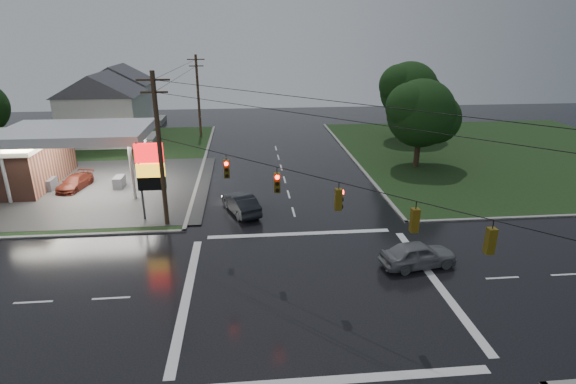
{
  "coord_description": "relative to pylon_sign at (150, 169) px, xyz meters",
  "views": [
    {
      "loc": [
        -3.5,
        -21.4,
        13.6
      ],
      "look_at": [
        -0.77,
        7.43,
        3.0
      ],
      "focal_mm": 28.0,
      "sensor_mm": 36.0,
      "label": 1
    }
  ],
  "objects": [
    {
      "name": "tree_ne_near",
      "position": [
        24.64,
        11.49,
        1.55
      ],
      "size": [
        7.99,
        6.8,
        8.98
      ],
      "color": "black",
      "rests_on": "ground"
    },
    {
      "name": "traffic_signals",
      "position": [
        10.52,
        -10.52,
        2.47
      ],
      "size": [
        26.87,
        26.87,
        1.47
      ],
      "color": "black",
      "rests_on": "ground"
    },
    {
      "name": "utility_pole_nw",
      "position": [
        1.0,
        -1.0,
        1.71
      ],
      "size": [
        2.2,
        0.32,
        11.0
      ],
      "color": "#382619",
      "rests_on": "ground"
    },
    {
      "name": "grass_ne",
      "position": [
        36.5,
        15.5,
        -3.97
      ],
      "size": [
        36.0,
        36.0,
        0.08
      ],
      "primitive_type": "cube",
      "color": "black",
      "rests_on": "ground"
    },
    {
      "name": "tree_ne_far",
      "position": [
        27.65,
        23.49,
        2.17
      ],
      "size": [
        8.46,
        7.2,
        9.8
      ],
      "color": "black",
      "rests_on": "ground"
    },
    {
      "name": "house_far",
      "position": [
        -11.45,
        37.5,
        0.39
      ],
      "size": [
        11.05,
        8.48,
        8.6
      ],
      "color": "silver",
      "rests_on": "ground"
    },
    {
      "name": "car_crossing",
      "position": [
        17.08,
        -8.67,
        -3.23
      ],
      "size": [
        4.83,
        2.56,
        1.57
      ],
      "primitive_type": "imported",
      "rotation": [
        0.0,
        0.0,
        1.73
      ],
      "color": "slate",
      "rests_on": "ground"
    },
    {
      "name": "car_pump",
      "position": [
        -8.4,
        7.66,
        -3.38
      ],
      "size": [
        2.56,
        4.58,
        1.25
      ],
      "primitive_type": "imported",
      "rotation": [
        0.0,
        0.0,
        -0.2
      ],
      "color": "#4F1B12",
      "rests_on": "ground"
    },
    {
      "name": "house_near",
      "position": [
        -10.45,
        25.5,
        0.39
      ],
      "size": [
        11.05,
        8.48,
        8.6
      ],
      "color": "silver",
      "rests_on": "ground"
    },
    {
      "name": "car_north",
      "position": [
        6.41,
        0.79,
        -3.23
      ],
      "size": [
        3.24,
        5.03,
        1.57
      ],
      "primitive_type": "imported",
      "rotation": [
        0.0,
        0.0,
        3.5
      ],
      "color": "black",
      "rests_on": "ground"
    },
    {
      "name": "pylon_sign",
      "position": [
        0.0,
        0.0,
        0.0
      ],
      "size": [
        2.0,
        0.35,
        6.0
      ],
      "color": "#59595E",
      "rests_on": "ground"
    },
    {
      "name": "utility_pole_n",
      "position": [
        1.0,
        27.5,
        1.46
      ],
      "size": [
        2.2,
        0.32,
        10.5
      ],
      "color": "#382619",
      "rests_on": "ground"
    },
    {
      "name": "grass_nw",
      "position": [
        -15.5,
        15.5,
        -3.97
      ],
      "size": [
        36.0,
        36.0,
        0.08
      ],
      "primitive_type": "cube",
      "color": "black",
      "rests_on": "ground"
    },
    {
      "name": "ground",
      "position": [
        10.5,
        -10.5,
        -4.01
      ],
      "size": [
        120.0,
        120.0,
        0.0
      ],
      "primitive_type": "plane",
      "color": "black",
      "rests_on": "ground"
    }
  ]
}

